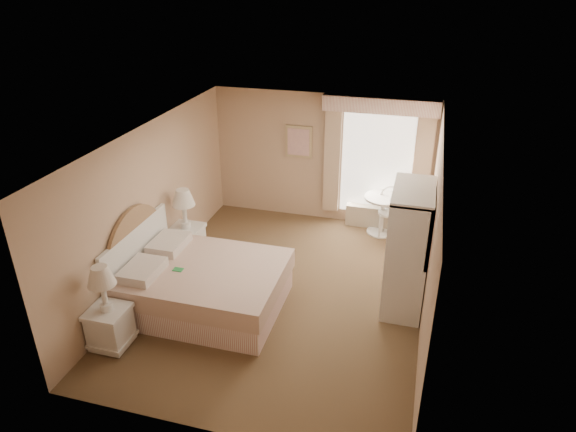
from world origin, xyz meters
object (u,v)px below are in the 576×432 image
(bed, at_px, (197,283))
(nightstand_near, at_px, (108,317))
(round_table, at_px, (383,209))
(armoire, at_px, (407,258))
(cafe_chair, at_px, (391,208))
(nightstand_far, at_px, (187,234))

(bed, distance_m, nightstand_near, 1.36)
(round_table, relative_size, armoire, 0.40)
(nightstand_near, height_order, cafe_chair, nightstand_near)
(bed, relative_size, round_table, 3.05)
(nightstand_near, bearing_deg, round_table, 53.54)
(bed, bearing_deg, cafe_chair, 50.52)
(nightstand_far, relative_size, armoire, 0.69)
(nightstand_near, bearing_deg, nightstand_far, 90.00)
(nightstand_near, relative_size, nightstand_far, 0.94)
(bed, xyz_separation_m, nightstand_near, (-0.73, -1.15, 0.08))
(round_table, bearing_deg, bed, -127.88)
(bed, distance_m, nightstand_far, 1.39)
(bed, xyz_separation_m, armoire, (2.93, 0.87, 0.39))
(nightstand_far, relative_size, round_table, 1.72)
(nightstand_near, distance_m, round_table, 5.21)
(bed, bearing_deg, round_table, 52.12)
(nightstand_far, relative_size, cafe_chair, 1.38)
(armoire, bearing_deg, round_table, 104.40)
(bed, height_order, nightstand_far, bed)
(bed, distance_m, armoire, 3.08)
(nightstand_near, height_order, armoire, armoire)
(nightstand_near, bearing_deg, armoire, 28.85)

